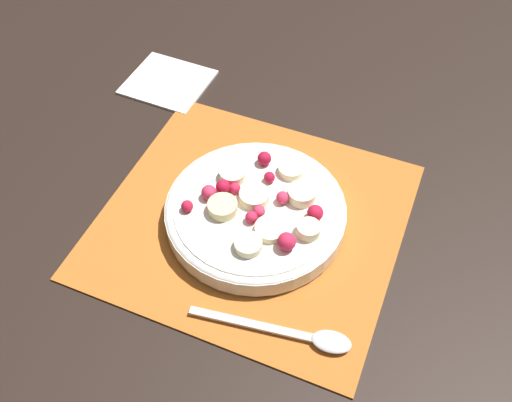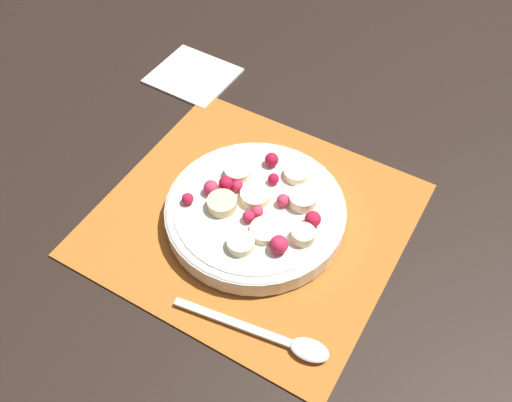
% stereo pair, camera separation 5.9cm
% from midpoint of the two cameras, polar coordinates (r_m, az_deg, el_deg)
% --- Properties ---
extents(ground_plane, '(3.00, 3.00, 0.00)m').
position_cam_midpoint_polar(ground_plane, '(0.72, -2.78, -2.08)').
color(ground_plane, black).
extents(placemat, '(0.36, 0.34, 0.01)m').
position_cam_midpoint_polar(placemat, '(0.71, -2.79, -1.94)').
color(placemat, '#B26023').
rests_on(placemat, ground_plane).
extents(fruit_bowl, '(0.22, 0.22, 0.05)m').
position_cam_midpoint_polar(fruit_bowl, '(0.70, -2.38, -1.00)').
color(fruit_bowl, silver).
rests_on(fruit_bowl, placemat).
extents(spoon, '(0.18, 0.04, 0.01)m').
position_cam_midpoint_polar(spoon, '(0.62, 1.85, -13.44)').
color(spoon, silver).
rests_on(spoon, placemat).
extents(napkin, '(0.12, 0.11, 0.01)m').
position_cam_midpoint_polar(napkin, '(0.92, -10.69, 11.61)').
color(napkin, white).
rests_on(napkin, ground_plane).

